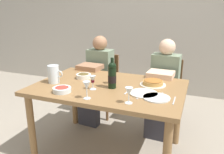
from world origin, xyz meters
The scene contains 22 objects.
ground_plane centered at (0.00, 0.00, 0.00)m, with size 8.00×8.00×0.00m, color gray.
back_wall centered at (0.00, 2.13, 1.40)m, with size 8.00×0.10×2.80m, color #B2ADA3.
dining_table centered at (0.00, 0.00, 0.67)m, with size 1.50×1.00×0.76m.
wine_bottle centered at (0.06, -0.05, 0.89)m, with size 0.08×0.08×0.30m.
water_pitcher centered at (-0.57, -0.13, 0.84)m, with size 0.17×0.12×0.19m.
baked_tart centered at (0.42, 0.17, 0.79)m, with size 0.26×0.26×0.06m.
salad_bowl centered at (-0.34, -0.33, 0.79)m, with size 0.17×0.17×0.05m.
olive_bowl centered at (-0.36, 0.13, 0.79)m, with size 0.16×0.16×0.06m.
wine_glass_left_diner centered at (0.02, 0.07, 0.86)m, with size 0.06×0.06×0.14m.
wine_glass_right_diner centered at (-0.04, -0.39, 0.87)m, with size 0.06×0.06×0.16m.
wine_glass_centre centered at (0.32, -0.36, 0.86)m, with size 0.07×0.07×0.14m.
wine_glass_spare centered at (-0.10, -0.16, 0.85)m, with size 0.06×0.06×0.14m.
dinner_plate_left_setting centered at (0.52, -0.17, 0.77)m, with size 0.24×0.24×0.01m, color silver.
dinner_plate_right_setting centered at (0.39, -0.10, 0.77)m, with size 0.26×0.26×0.01m, color silver.
fork_left_setting centered at (0.37, -0.17, 0.76)m, with size 0.16×0.01×0.01m, color silver.
knife_left_setting centered at (0.67, -0.17, 0.76)m, with size 0.18×0.01×0.01m, color silver.
knife_right_setting centered at (0.54, -0.10, 0.76)m, with size 0.18×0.01×0.01m, color silver.
spoon_right_setting centered at (0.24, -0.10, 0.76)m, with size 0.16×0.01×0.01m, color silver.
chair_left centered at (-0.44, 0.91, 0.50)m, with size 0.42×0.42×0.87m.
diner_left centered at (-0.46, 0.67, 0.62)m, with size 0.35×0.52×1.16m.
chair_right centered at (0.45, 0.90, 0.50)m, with size 0.42×0.42×0.87m.
diner_right centered at (0.44, 0.67, 0.62)m, with size 0.35×0.51×1.16m.
Camera 1 is at (0.83, -2.02, 1.51)m, focal length 36.53 mm.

